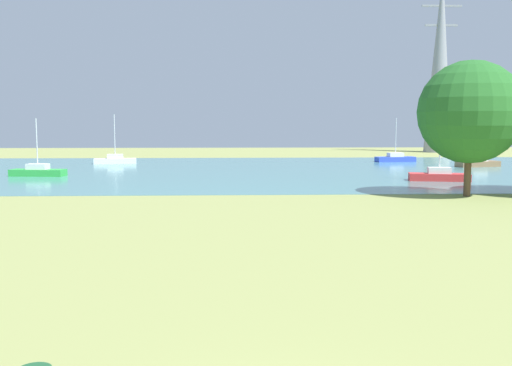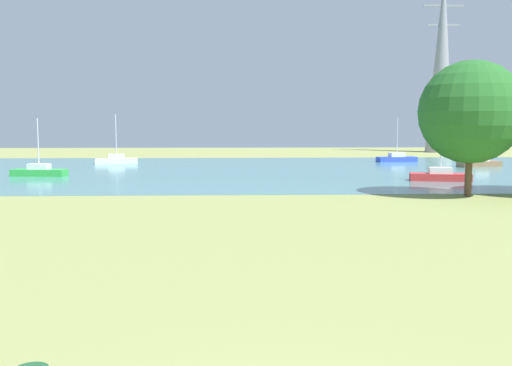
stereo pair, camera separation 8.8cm
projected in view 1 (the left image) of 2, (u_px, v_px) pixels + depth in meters
The scene contains 9 objects.
ground_plane at pixel (248, 215), 29.55m from camera, with size 160.00×160.00×0.00m, color #8C9351.
water_surface at pixel (241, 170), 57.37m from camera, with size 140.00×40.00×0.02m, color teal.
sailboat_brown at pixel (478, 163), 61.58m from camera, with size 5.02×2.66×5.73m.
sailboat_blue at pixel (395, 158), 69.46m from camera, with size 4.97×2.20×5.30m.
sailboat_green at pixel (38, 171), 50.76m from camera, with size 4.95×2.09×5.13m.
sailboat_white at pixel (115, 160), 66.15m from camera, with size 4.99×2.30×5.69m.
sailboat_red at pixel (439, 175), 46.60m from camera, with size 5.00×2.42×7.58m.
tree_east_near at pixel (470, 112), 36.39m from camera, with size 6.60×6.60×8.73m.
electricity_pylon at pixel (440, 62), 90.98m from camera, with size 6.40×4.40×28.97m.
Camera 1 is at (-0.73, -7.20, 4.75)m, focal length 39.97 mm.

